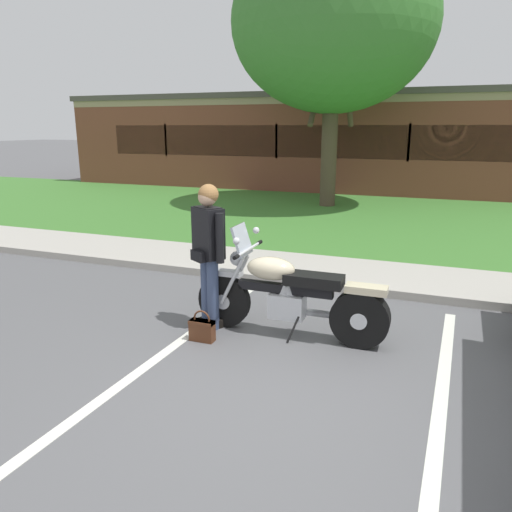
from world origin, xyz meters
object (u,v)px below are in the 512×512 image
(hedge_center_left, at_px, (298,174))
(brick_building, at_px, (419,140))
(motorcycle, at_px, (296,296))
(shade_tree, at_px, (334,23))
(hedge_left, at_px, (206,170))
(handbag, at_px, (202,329))
(rider_person, at_px, (208,246))
(hedge_center_right, at_px, (404,177))

(hedge_center_left, bearing_deg, brick_building, 52.29)
(motorcycle, xyz_separation_m, shade_tree, (-1.73, 9.22, 4.54))
(motorcycle, xyz_separation_m, hedge_left, (-7.39, 12.57, 0.16))
(hedge_left, bearing_deg, handbag, -63.70)
(rider_person, xyz_separation_m, hedge_center_right, (1.21, 12.66, -0.34))
(motorcycle, distance_m, handbag, 1.11)
(handbag, height_order, brick_building, brick_building)
(handbag, xyz_separation_m, brick_building, (1.23, 18.10, 1.62))
(rider_person, xyz_separation_m, brick_building, (1.32, 17.71, 0.77))
(hedge_center_right, bearing_deg, hedge_center_left, 180.00)
(hedge_center_left, bearing_deg, hedge_left, -180.00)
(handbag, bearing_deg, motorcycle, 27.23)
(motorcycle, relative_size, brick_building, 0.08)
(shade_tree, xyz_separation_m, hedge_center_right, (1.91, 3.35, -4.38))
(motorcycle, xyz_separation_m, hedge_center_left, (-3.61, 12.57, 0.16))
(handbag, bearing_deg, shade_tree, 94.68)
(hedge_center_right, bearing_deg, handbag, -94.89)
(motorcycle, distance_m, hedge_left, 14.58)
(motorcycle, bearing_deg, handbag, -152.77)
(hedge_center_left, relative_size, brick_building, 0.12)
(rider_person, relative_size, handbag, 4.74)
(hedge_left, bearing_deg, rider_person, -63.33)
(motorcycle, height_order, hedge_center_right, motorcycle)
(hedge_center_left, bearing_deg, shade_tree, -60.80)
(brick_building, bearing_deg, shade_tree, -103.58)
(rider_person, bearing_deg, motorcycle, 5.16)
(hedge_left, height_order, brick_building, brick_building)
(rider_person, distance_m, brick_building, 17.78)
(motorcycle, relative_size, shade_tree, 0.30)
(brick_building, bearing_deg, hedge_center_right, -91.35)
(handbag, distance_m, hedge_left, 14.57)
(hedge_left, xyz_separation_m, hedge_center_right, (7.57, 0.00, 0.00))
(shade_tree, distance_m, brick_building, 9.24)
(motorcycle, bearing_deg, hedge_center_left, 106.01)
(handbag, bearing_deg, hedge_center_left, 101.55)
(motorcycle, bearing_deg, shade_tree, 100.65)
(hedge_center_left, bearing_deg, motorcycle, -73.99)
(hedge_center_left, xyz_separation_m, hedge_center_right, (3.78, -0.00, 0.00))
(handbag, xyz_separation_m, hedge_center_right, (1.12, 13.05, 0.51))
(hedge_center_right, distance_m, brick_building, 5.17)
(motorcycle, distance_m, shade_tree, 10.42)
(motorcycle, bearing_deg, hedge_center_right, 89.20)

